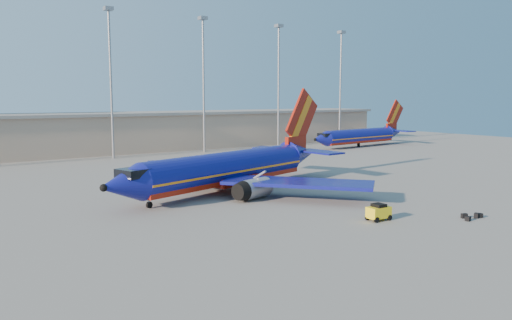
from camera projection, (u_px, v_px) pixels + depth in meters
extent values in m
plane|color=slate|center=(276.00, 193.00, 61.94)|extent=(220.00, 220.00, 0.00)
cube|color=#9F846D|center=(160.00, 132.00, 114.51)|extent=(120.00, 15.00, 8.00)
cube|color=slate|center=(160.00, 113.00, 113.99)|extent=(122.00, 16.00, 0.60)
cylinder|color=gray|center=(111.00, 86.00, 95.03)|extent=(0.44, 0.44, 28.00)
cube|color=gray|center=(108.00, 8.00, 93.26)|extent=(1.60, 1.60, 0.70)
cylinder|color=gray|center=(204.00, 87.00, 106.26)|extent=(0.44, 0.44, 28.00)
cube|color=gray|center=(203.00, 18.00, 104.48)|extent=(1.60, 1.60, 0.70)
cylinder|color=gray|center=(278.00, 88.00, 117.48)|extent=(0.44, 0.44, 28.00)
cube|color=gray|center=(279.00, 26.00, 115.71)|extent=(1.60, 1.60, 0.70)
cylinder|color=gray|center=(340.00, 89.00, 128.71)|extent=(0.44, 0.44, 28.00)
cube|color=gray|center=(341.00, 32.00, 126.94)|extent=(1.60, 1.60, 0.70)
cylinder|color=navy|center=(226.00, 168.00, 62.19)|extent=(26.57, 11.41, 4.09)
cube|color=maroon|center=(226.00, 176.00, 62.32)|extent=(26.35, 10.67, 1.44)
cube|color=orange|center=(226.00, 170.00, 62.23)|extent=(26.59, 11.45, 0.24)
cone|color=navy|center=(122.00, 185.00, 50.21)|extent=(5.60, 5.23, 4.09)
cube|color=black|center=(133.00, 173.00, 51.18)|extent=(3.35, 3.50, 0.88)
cone|color=navy|center=(299.00, 154.00, 74.55)|extent=(6.66, 5.54, 4.09)
cube|color=maroon|center=(296.00, 144.00, 73.69)|extent=(4.62, 1.89, 2.43)
cube|color=maroon|center=(302.00, 118.00, 74.40)|extent=(7.87, 2.63, 8.81)
cube|color=orange|center=(301.00, 118.00, 74.23)|extent=(5.30, 1.97, 6.91)
cube|color=navy|center=(277.00, 148.00, 76.49)|extent=(6.28, 7.79, 0.24)
cube|color=navy|center=(319.00, 152.00, 71.79)|extent=(3.85, 7.30, 0.24)
cube|color=navy|center=(183.00, 168.00, 69.67)|extent=(7.73, 17.69, 0.39)
cube|color=navy|center=(298.00, 183.00, 57.51)|extent=(15.30, 16.61, 0.39)
cube|color=maroon|center=(229.00, 179.00, 62.80)|extent=(7.57, 6.00, 1.10)
cylinder|color=gray|center=(187.00, 178.00, 64.98)|extent=(4.47, 3.35, 2.32)
cylinder|color=gray|center=(255.00, 188.00, 57.79)|extent=(4.47, 3.35, 2.32)
cylinder|color=gray|center=(149.00, 203.00, 53.14)|extent=(0.33, 0.33, 1.21)
cylinder|color=black|center=(149.00, 205.00, 53.17)|extent=(0.76, 0.46, 0.71)
cylinder|color=black|center=(219.00, 184.00, 65.58)|extent=(1.06, 0.84, 0.93)
cylinder|color=black|center=(252.00, 189.00, 61.98)|extent=(1.06, 0.84, 0.93)
cylinder|color=navy|center=(359.00, 136.00, 119.57)|extent=(23.02, 5.70, 3.51)
cube|color=maroon|center=(359.00, 140.00, 119.68)|extent=(22.96, 5.04, 1.23)
cube|color=orange|center=(359.00, 137.00, 119.60)|extent=(23.02, 5.74, 0.21)
cone|color=navy|center=(321.00, 139.00, 111.03)|extent=(4.31, 3.88, 3.51)
cube|color=black|center=(325.00, 135.00, 111.71)|extent=(2.51, 2.68, 0.76)
cone|color=navy|center=(393.00, 132.00, 128.37)|extent=(5.25, 3.97, 3.51)
cube|color=maroon|center=(391.00, 127.00, 127.73)|extent=(4.02, 0.91, 2.09)
cube|color=maroon|center=(395.00, 114.00, 128.17)|extent=(6.97, 0.98, 7.58)
cube|color=orange|center=(394.00, 114.00, 128.04)|extent=(4.65, 0.85, 5.94)
cube|color=navy|center=(382.00, 130.00, 130.52)|extent=(4.55, 6.65, 0.21)
cube|color=navy|center=(403.00, 131.00, 125.61)|extent=(3.51, 6.36, 0.21)
cylinder|color=black|center=(359.00, 145.00, 119.84)|extent=(0.73, 0.73, 0.85)
cube|color=yellow|center=(379.00, 212.00, 47.79)|extent=(2.30, 1.38, 1.07)
cube|color=black|center=(379.00, 206.00, 47.71)|extent=(1.12, 1.22, 0.37)
cylinder|color=black|center=(368.00, 217.00, 47.90)|extent=(0.56, 0.22, 0.56)
cylinder|color=black|center=(376.00, 220.00, 46.91)|extent=(0.56, 0.22, 0.56)
cylinder|color=black|center=(380.00, 215.00, 48.80)|extent=(0.56, 0.22, 0.56)
cylinder|color=black|center=(389.00, 218.00, 47.81)|extent=(0.56, 0.22, 0.56)
cube|color=black|center=(468.00, 219.00, 47.64)|extent=(0.59, 0.52, 0.44)
cube|color=black|center=(480.00, 216.00, 48.92)|extent=(0.63, 0.53, 0.44)
cube|color=black|center=(476.00, 216.00, 48.80)|extent=(0.68, 0.56, 0.50)
cube|color=black|center=(464.00, 216.00, 48.74)|extent=(0.68, 0.52, 0.47)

